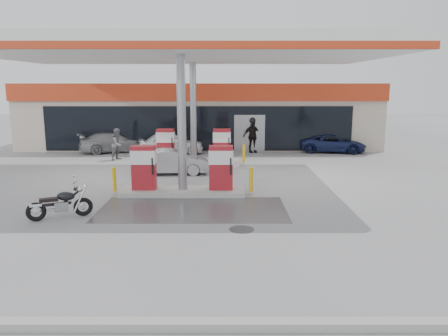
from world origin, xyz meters
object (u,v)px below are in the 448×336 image
object	(u,v)px
sedan_white	(171,143)
parked_car_left	(114,142)
parked_car_right	(333,143)
pump_island_near	(183,175)
pump_island_far	(194,150)
biker_walking	(252,136)
attendant	(118,144)
hatchback_silver	(172,162)
parked_motorcycle	(61,204)

from	to	relation	value
sedan_white	parked_car_left	bearing A→B (deg)	66.84
parked_car_right	pump_island_near	bearing A→B (deg)	150.94
pump_island_far	biker_walking	size ratio (longest dim) A/B	2.66
pump_island_far	parked_car_left	xyz separation A→B (m)	(-4.98, 4.00, -0.13)
attendant	biker_walking	size ratio (longest dim) A/B	0.86
pump_island_near	sedan_white	xyz separation A→B (m)	(-1.53, 9.20, -0.08)
sedan_white	parked_car_left	size ratio (longest dim) A/B	0.92
attendant	hatchback_silver	distance (m)	5.02
parked_car_left	parked_car_right	size ratio (longest dim) A/B	1.06
pump_island_far	attendant	xyz separation A→B (m)	(-4.12, 1.37, 0.12)
biker_walking	sedan_white	bearing A→B (deg)	165.94
sedan_white	biker_walking	distance (m)	4.74
pump_island_far	sedan_white	distance (m)	3.55
parked_car_left	biker_walking	bearing A→B (deg)	-115.86
attendant	hatchback_silver	xyz separation A→B (m)	(3.30, -3.77, -0.28)
biker_walking	parked_car_right	bearing A→B (deg)	-18.94
pump_island_near	pump_island_far	bearing A→B (deg)	90.00
parked_car_right	sedan_white	bearing A→B (deg)	104.19
parked_motorcycle	parked_car_right	xyz separation A→B (m)	(11.29, 12.98, 0.10)
sedan_white	attendant	size ratio (longest dim) A/B	2.21
parked_motorcycle	parked_car_left	distance (m)	13.08
pump_island_far	parked_car_right	size ratio (longest dim) A/B	1.35
pump_island_near	pump_island_far	size ratio (longest dim) A/B	1.00
pump_island_far	sedan_white	size ratio (longest dim) A/B	1.40
parked_motorcycle	sedan_white	bearing A→B (deg)	57.20
parked_motorcycle	biker_walking	size ratio (longest dim) A/B	0.93
pump_island_near	parked_car_right	xyz separation A→B (m)	(7.93, 10.00, -0.18)
pump_island_near	parked_motorcycle	bearing A→B (deg)	-138.44
attendant	hatchback_silver	bearing A→B (deg)	-113.80
attendant	biker_walking	world-z (taller)	biker_walking
parked_motorcycle	sedan_white	size ratio (longest dim) A/B	0.49
pump_island_far	hatchback_silver	world-z (taller)	pump_island_far
parked_car_left	pump_island_near	bearing A→B (deg)	-177.96
parked_car_left	biker_walking	world-z (taller)	biker_walking
biker_walking	parked_car_left	bearing A→B (deg)	157.25
sedan_white	parked_car_right	world-z (taller)	sedan_white
hatchback_silver	biker_walking	size ratio (longest dim) A/B	1.74
parked_car_right	attendant	bearing A→B (deg)	111.68
attendant	sedan_white	bearing A→B (deg)	-29.81
pump_island_far	parked_car_right	distance (m)	8.88
parked_car_right	biker_walking	size ratio (longest dim) A/B	1.97
attendant	parked_car_right	world-z (taller)	attendant
pump_island_near	hatchback_silver	world-z (taller)	pump_island_near
pump_island_far	parked_motorcycle	distance (m)	9.59
parked_motorcycle	hatchback_silver	bearing A→B (deg)	44.68
parked_motorcycle	pump_island_far	bearing A→B (deg)	45.25
attendant	parked_car_right	distance (m)	12.34
pump_island_far	attendant	world-z (taller)	pump_island_far
pump_island_near	hatchback_silver	bearing A→B (deg)	102.88
pump_island_near	biker_walking	distance (m)	10.30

